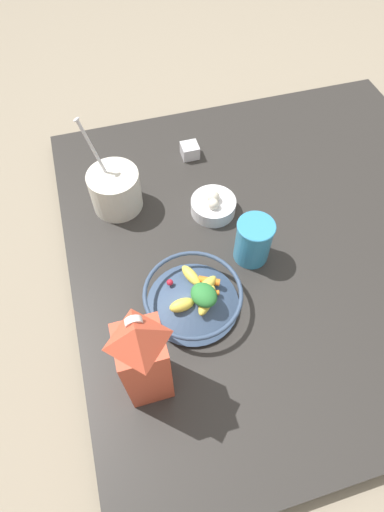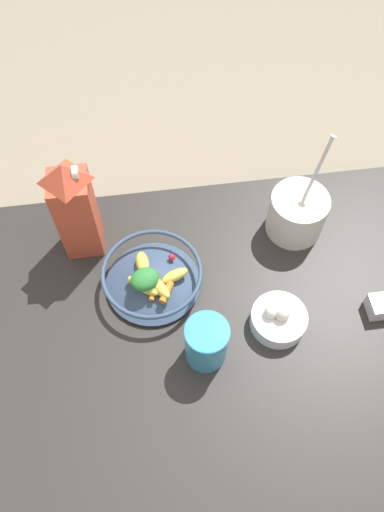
# 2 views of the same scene
# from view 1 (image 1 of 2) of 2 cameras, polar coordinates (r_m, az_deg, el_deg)

# --- Properties ---
(ground_plane) EXTENTS (6.00, 6.00, 0.00)m
(ground_plane) POSITION_cam_1_polar(r_m,az_deg,el_deg) (1.12, 12.92, 1.70)
(ground_plane) COLOR gray
(countertop) EXTENTS (1.13, 1.13, 0.04)m
(countertop) POSITION_cam_1_polar(r_m,az_deg,el_deg) (1.10, 13.12, 2.34)
(countertop) COLOR #2D2B28
(countertop) RESTS_ON ground_plane
(fruit_bowl) EXTENTS (0.23, 0.23, 0.09)m
(fruit_bowl) POSITION_cam_1_polar(r_m,az_deg,el_deg) (0.91, 0.24, -5.86)
(fruit_bowl) COLOR #384C6B
(fruit_bowl) RESTS_ON countertop
(milk_carton) EXTENTS (0.08, 0.08, 0.28)m
(milk_carton) POSITION_cam_1_polar(r_m,az_deg,el_deg) (0.75, -6.89, -14.49)
(milk_carton) COLOR #CC4C33
(milk_carton) RESTS_ON countertop
(yogurt_tub) EXTENTS (0.14, 0.14, 0.26)m
(yogurt_tub) POSITION_cam_1_polar(r_m,az_deg,el_deg) (1.09, -10.94, 9.43)
(yogurt_tub) COLOR silver
(yogurt_tub) RESTS_ON countertop
(drinking_cup) EXTENTS (0.09, 0.09, 0.12)m
(drinking_cup) POSITION_cam_1_polar(r_m,az_deg,el_deg) (0.98, 8.77, 2.24)
(drinking_cup) COLOR #3893C6
(drinking_cup) RESTS_ON countertop
(spice_jar) EXTENTS (0.05, 0.05, 0.04)m
(spice_jar) POSITION_cam_1_polar(r_m,az_deg,el_deg) (1.25, -0.31, 14.77)
(spice_jar) COLOR silver
(spice_jar) RESTS_ON countertop
(garlic_bowl) EXTENTS (0.12, 0.12, 0.07)m
(garlic_bowl) POSITION_cam_1_polar(r_m,az_deg,el_deg) (1.09, 3.05, 7.23)
(garlic_bowl) COLOR white
(garlic_bowl) RESTS_ON countertop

